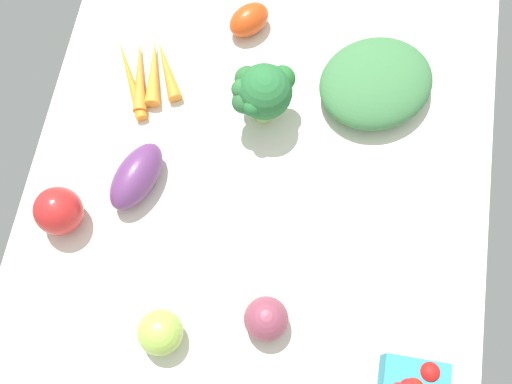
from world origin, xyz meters
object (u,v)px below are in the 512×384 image
at_px(heirloom_tomato_green, 160,332).
at_px(bell_pepper_red, 58,211).
at_px(eggplant, 136,176).
at_px(leafy_greens_clump, 376,83).
at_px(carrot_bunch, 148,73).
at_px(red_onion_near_basket, 266,319).
at_px(roma_tomato, 249,20).
at_px(broccoli_head, 262,92).

height_order(heirloom_tomato_green, bell_pepper_red, bell_pepper_red).
relative_size(eggplant, bell_pepper_red, 1.47).
distance_m(leafy_greens_clump, carrot_bunch, 0.39).
bearing_deg(red_onion_near_basket, eggplant, 52.01).
xyz_separation_m(roma_tomato, carrot_bunch, (-0.13, 0.16, -0.01)).
height_order(red_onion_near_basket, bell_pepper_red, bell_pepper_red).
height_order(roma_tomato, carrot_bunch, roma_tomato).
distance_m(broccoli_head, carrot_bunch, 0.22).
bearing_deg(bell_pepper_red, eggplant, -52.39).
relative_size(roma_tomato, carrot_bunch, 0.47).
distance_m(broccoli_head, eggplant, 0.24).
bearing_deg(eggplant, heirloom_tomato_green, -139.82).
bearing_deg(bell_pepper_red, leafy_greens_clump, -56.26).
bearing_deg(red_onion_near_basket, bell_pepper_red, 72.48).
bearing_deg(heirloom_tomato_green, roma_tomato, -3.77).
bearing_deg(leafy_greens_clump, broccoli_head, 111.67).
bearing_deg(leafy_greens_clump, roma_tomato, 68.50).
bearing_deg(roma_tomato, heirloom_tomato_green, 38.63).
relative_size(eggplant, leafy_greens_clump, 0.62).
relative_size(broccoli_head, bell_pepper_red, 1.51).
height_order(broccoli_head, heirloom_tomato_green, broccoli_head).
bearing_deg(bell_pepper_red, carrot_bunch, -15.21).
distance_m(broccoli_head, leafy_greens_clump, 0.20).
relative_size(eggplant, carrot_bunch, 0.75).
distance_m(heirloom_tomato_green, leafy_greens_clump, 0.54).
xyz_separation_m(broccoli_head, heirloom_tomato_green, (-0.39, 0.09, -0.04)).
bearing_deg(bell_pepper_red, broccoli_head, -49.85).
bearing_deg(red_onion_near_basket, roma_tomato, 12.54).
distance_m(heirloom_tomato_green, eggplant, 0.25).
distance_m(eggplant, carrot_bunch, 0.20).
height_order(roma_tomato, eggplant, eggplant).
distance_m(red_onion_near_basket, roma_tomato, 0.53).
bearing_deg(carrot_bunch, leafy_greens_clump, -85.01).
bearing_deg(carrot_bunch, bell_pepper_red, 164.79).
bearing_deg(carrot_bunch, roma_tomato, -51.08).
bearing_deg(eggplant, carrot_bunch, 27.07).
distance_m(red_onion_near_basket, eggplant, 0.31).
bearing_deg(eggplant, leafy_greens_clump, -38.57).
height_order(red_onion_near_basket, carrot_bunch, red_onion_near_basket).
distance_m(roma_tomato, leafy_greens_clump, 0.25).
height_order(broccoli_head, leafy_greens_clump, broccoli_head).
height_order(roma_tomato, bell_pepper_red, bell_pepper_red).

